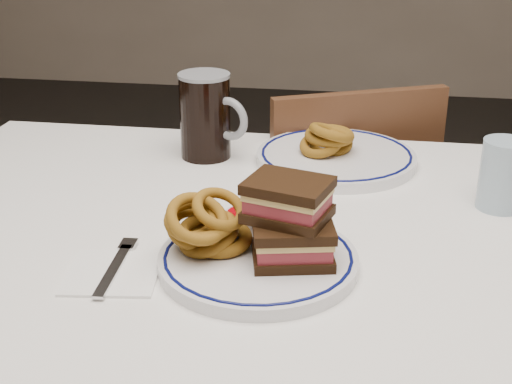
# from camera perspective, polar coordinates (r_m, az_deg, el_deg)

# --- Properties ---
(dining_table) EXTENTS (1.27, 0.87, 0.75)m
(dining_table) POSITION_cam_1_polar(r_m,az_deg,el_deg) (1.16, 0.46, -7.27)
(dining_table) COLOR white
(dining_table) RESTS_ON floor
(chair_far) EXTENTS (0.51, 0.51, 0.84)m
(chair_far) POSITION_cam_1_polar(r_m,az_deg,el_deg) (1.73, 6.35, -3.40)
(chair_far) COLOR #482917
(chair_far) RESTS_ON floor
(main_plate) EXTENTS (0.27, 0.27, 0.02)m
(main_plate) POSITION_cam_1_polar(r_m,az_deg,el_deg) (0.98, 0.17, -5.45)
(main_plate) COLOR white
(main_plate) RESTS_ON dining_table
(reuben_sandwich) EXTENTS (0.13, 0.12, 0.11)m
(reuben_sandwich) POSITION_cam_1_polar(r_m,az_deg,el_deg) (0.95, 2.77, -2.31)
(reuben_sandwich) COLOR black
(reuben_sandwich) RESTS_ON main_plate
(onion_rings_main) EXTENTS (0.12, 0.12, 0.11)m
(onion_rings_main) POSITION_cam_1_polar(r_m,az_deg,el_deg) (0.98, -3.96, -2.78)
(onion_rings_main) COLOR brown
(onion_rings_main) RESTS_ON main_plate
(ketchup_ramekin) EXTENTS (0.05, 0.05, 0.03)m
(ketchup_ramekin) POSITION_cam_1_polar(r_m,az_deg,el_deg) (1.04, -1.13, -2.25)
(ketchup_ramekin) COLOR silver
(ketchup_ramekin) RESTS_ON main_plate
(beer_mug) EXTENTS (0.14, 0.10, 0.16)m
(beer_mug) POSITION_cam_1_polar(r_m,az_deg,el_deg) (1.35, -3.98, 6.15)
(beer_mug) COLOR black
(beer_mug) RESTS_ON dining_table
(water_glass) EXTENTS (0.07, 0.07, 0.11)m
(water_glass) POSITION_cam_1_polar(r_m,az_deg,el_deg) (1.20, 19.12, 1.31)
(water_glass) COLOR #9CB6C9
(water_glass) RESTS_ON dining_table
(far_plate) EXTENTS (0.30, 0.30, 0.02)m
(far_plate) POSITION_cam_1_polar(r_m,az_deg,el_deg) (1.35, 6.42, 2.78)
(far_plate) COLOR white
(far_plate) RESTS_ON dining_table
(onion_rings_far) EXTENTS (0.11, 0.11, 0.08)m
(onion_rings_far) POSITION_cam_1_polar(r_m,az_deg,el_deg) (1.34, 5.80, 4.26)
(onion_rings_far) COLOR brown
(onion_rings_far) RESTS_ON far_plate
(napkin_fork) EXTENTS (0.14, 0.16, 0.01)m
(napkin_fork) POSITION_cam_1_polar(r_m,az_deg,el_deg) (0.99, -11.29, -6.23)
(napkin_fork) COLOR white
(napkin_fork) RESTS_ON dining_table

